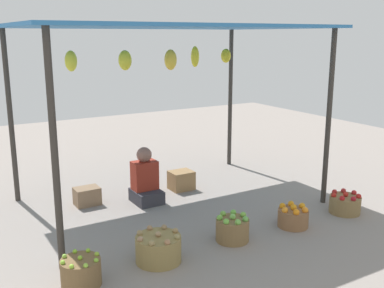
{
  "coord_description": "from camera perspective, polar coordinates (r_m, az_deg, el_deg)",
  "views": [
    {
      "loc": [
        -2.86,
        -5.4,
        2.28
      ],
      "look_at": [
        0.0,
        -0.61,
        0.95
      ],
      "focal_mm": 43.16,
      "sensor_mm": 36.0,
      "label": 1
    }
  ],
  "objects": [
    {
      "name": "basket_limes",
      "position": [
        4.56,
        -13.56,
        -15.12
      ],
      "size": [
        0.37,
        0.37,
        0.3
      ],
      "color": "brown",
      "rests_on": "ground"
    },
    {
      "name": "wooden_crate_near_vendor",
      "position": [
        6.51,
        -12.83,
        -6.3
      ],
      "size": [
        0.33,
        0.25,
        0.24
      ],
      "primitive_type": "cube",
      "color": "#85684C",
      "rests_on": "ground"
    },
    {
      "name": "basket_green_apples",
      "position": [
        5.31,
        5.02,
        -10.41
      ],
      "size": [
        0.38,
        0.38,
        0.32
      ],
      "color": "olive",
      "rests_on": "ground"
    },
    {
      "name": "ground_plane",
      "position": [
        6.52,
        -2.78,
        -7.07
      ],
      "size": [
        14.0,
        14.0,
        0.0
      ],
      "primitive_type": "plane",
      "color": "gray"
    },
    {
      "name": "wooden_crate_stacked_rear",
      "position": [
        6.96,
        -1.33,
        -4.5
      ],
      "size": [
        0.34,
        0.29,
        0.28
      ],
      "primitive_type": "cube",
      "color": "#977146",
      "rests_on": "ground"
    },
    {
      "name": "basket_potatoes",
      "position": [
        4.86,
        -4.17,
        -12.74
      ],
      "size": [
        0.47,
        0.47,
        0.33
      ],
      "color": "olive",
      "rests_on": "ground"
    },
    {
      "name": "vendor_person",
      "position": [
        6.43,
        -5.78,
        -4.61
      ],
      "size": [
        0.36,
        0.44,
        0.78
      ],
      "color": "#33323A",
      "rests_on": "ground"
    },
    {
      "name": "market_stall_structure",
      "position": [
        6.11,
        -3.1,
        12.99
      ],
      "size": [
        3.94,
        2.56,
        2.4
      ],
      "color": "#38332D",
      "rests_on": "ground"
    },
    {
      "name": "basket_oranges",
      "position": [
        5.8,
        12.38,
        -8.8
      ],
      "size": [
        0.37,
        0.37,
        0.28
      ],
      "color": "brown",
      "rests_on": "ground"
    },
    {
      "name": "basket_red_apples",
      "position": [
        6.4,
        18.38,
        -7.03
      ],
      "size": [
        0.4,
        0.4,
        0.29
      ],
      "color": "olive",
      "rests_on": "ground"
    }
  ]
}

